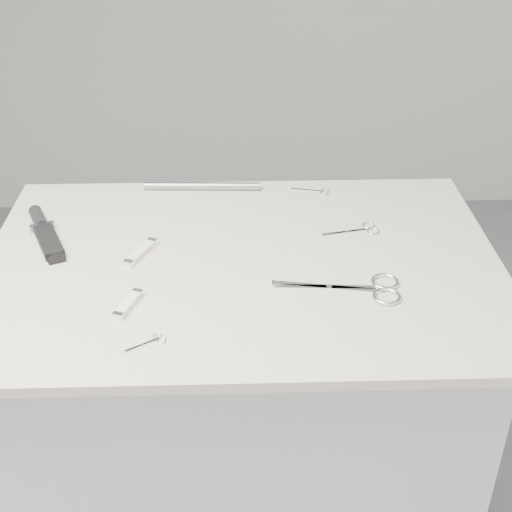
{
  "coord_description": "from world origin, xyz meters",
  "views": [
    {
      "loc": [
        -0.01,
        -1.16,
        1.65
      ],
      "look_at": [
        0.03,
        0.02,
        0.92
      ],
      "focal_mm": 50.0,
      "sensor_mm": 36.0,
      "label": 1
    }
  ],
  "objects_px": {
    "metal_rail": "(202,186)",
    "plinth": "(244,435)",
    "embroidery_scissors_b": "(316,191)",
    "pocket_knife_a": "(141,252)",
    "tiny_scissors": "(150,342)",
    "large_shears": "(365,288)",
    "embroidery_scissors_a": "(360,230)",
    "sheathed_knife": "(44,231)",
    "pocket_knife_b": "(128,304)"
  },
  "relations": [
    {
      "from": "metal_rail",
      "to": "plinth",
      "type": "bearing_deg",
      "value": -74.27
    },
    {
      "from": "embroidery_scissors_b",
      "to": "plinth",
      "type": "bearing_deg",
      "value": -107.59
    },
    {
      "from": "pocket_knife_a",
      "to": "tiny_scissors",
      "type": "bearing_deg",
      "value": -145.39
    },
    {
      "from": "large_shears",
      "to": "embroidery_scissors_a",
      "type": "bearing_deg",
      "value": 90.23
    },
    {
      "from": "pocket_knife_a",
      "to": "embroidery_scissors_a",
      "type": "bearing_deg",
      "value": -54.23
    },
    {
      "from": "tiny_scissors",
      "to": "sheathed_knife",
      "type": "relative_size",
      "value": 0.33
    },
    {
      "from": "plinth",
      "to": "embroidery_scissors_a",
      "type": "xyz_separation_m",
      "value": [
        0.25,
        0.11,
        0.47
      ]
    },
    {
      "from": "metal_rail",
      "to": "tiny_scissors",
      "type": "bearing_deg",
      "value": -96.77
    },
    {
      "from": "embroidery_scissors_a",
      "to": "pocket_knife_b",
      "type": "distance_m",
      "value": 0.51
    },
    {
      "from": "plinth",
      "to": "large_shears",
      "type": "height_order",
      "value": "large_shears"
    },
    {
      "from": "embroidery_scissors_a",
      "to": "pocket_knife_a",
      "type": "distance_m",
      "value": 0.45
    },
    {
      "from": "sheathed_knife",
      "to": "pocket_knife_b",
      "type": "bearing_deg",
      "value": -165.69
    },
    {
      "from": "large_shears",
      "to": "sheathed_knife",
      "type": "bearing_deg",
      "value": 167.17
    },
    {
      "from": "plinth",
      "to": "sheathed_knife",
      "type": "height_order",
      "value": "sheathed_knife"
    },
    {
      "from": "sheathed_knife",
      "to": "tiny_scissors",
      "type": "bearing_deg",
      "value": -168.93
    },
    {
      "from": "large_shears",
      "to": "pocket_knife_b",
      "type": "relative_size",
      "value": 2.73
    },
    {
      "from": "plinth",
      "to": "embroidery_scissors_b",
      "type": "relative_size",
      "value": 10.22
    },
    {
      "from": "sheathed_knife",
      "to": "metal_rail",
      "type": "bearing_deg",
      "value": -82.08
    },
    {
      "from": "tiny_scissors",
      "to": "metal_rail",
      "type": "bearing_deg",
      "value": 51.32
    },
    {
      "from": "embroidery_scissors_b",
      "to": "tiny_scissors",
      "type": "xyz_separation_m",
      "value": [
        -0.33,
        -0.54,
        -0.0
      ]
    },
    {
      "from": "embroidery_scissors_a",
      "to": "pocket_knife_a",
      "type": "relative_size",
      "value": 1.23
    },
    {
      "from": "plinth",
      "to": "sheathed_knife",
      "type": "bearing_deg",
      "value": 164.04
    },
    {
      "from": "embroidery_scissors_a",
      "to": "sheathed_knife",
      "type": "xyz_separation_m",
      "value": [
        -0.65,
        0.01,
        0.01
      ]
    },
    {
      "from": "embroidery_scissors_a",
      "to": "embroidery_scissors_b",
      "type": "bearing_deg",
      "value": 98.95
    },
    {
      "from": "tiny_scissors",
      "to": "pocket_knife_a",
      "type": "bearing_deg",
      "value": 67.18
    },
    {
      "from": "tiny_scissors",
      "to": "pocket_knife_b",
      "type": "bearing_deg",
      "value": 83.28
    },
    {
      "from": "embroidery_scissors_a",
      "to": "pocket_knife_a",
      "type": "xyz_separation_m",
      "value": [
        -0.44,
        -0.08,
        0.0
      ]
    },
    {
      "from": "sheathed_knife",
      "to": "pocket_knife_a",
      "type": "bearing_deg",
      "value": -136.37
    },
    {
      "from": "tiny_scissors",
      "to": "plinth",
      "type": "bearing_deg",
      "value": 26.15
    },
    {
      "from": "embroidery_scissors_a",
      "to": "pocket_knife_a",
      "type": "bearing_deg",
      "value": 177.67
    },
    {
      "from": "embroidery_scissors_b",
      "to": "pocket_knife_a",
      "type": "relative_size",
      "value": 0.88
    },
    {
      "from": "pocket_knife_a",
      "to": "metal_rail",
      "type": "distance_m",
      "value": 0.3
    },
    {
      "from": "large_shears",
      "to": "tiny_scissors",
      "type": "relative_size",
      "value": 3.47
    },
    {
      "from": "tiny_scissors",
      "to": "pocket_knife_a",
      "type": "height_order",
      "value": "pocket_knife_a"
    },
    {
      "from": "metal_rail",
      "to": "large_shears",
      "type": "bearing_deg",
      "value": -53.39
    },
    {
      "from": "pocket_knife_b",
      "to": "metal_rail",
      "type": "xyz_separation_m",
      "value": [
        0.11,
        0.46,
        0.0
      ]
    },
    {
      "from": "embroidery_scissors_a",
      "to": "embroidery_scissors_b",
      "type": "distance_m",
      "value": 0.2
    },
    {
      "from": "pocket_knife_a",
      "to": "pocket_knife_b",
      "type": "height_order",
      "value": "pocket_knife_a"
    },
    {
      "from": "embroidery_scissors_b",
      "to": "pocket_knife_b",
      "type": "xyz_separation_m",
      "value": [
        -0.37,
        -0.44,
        0.0
      ]
    },
    {
      "from": "pocket_knife_a",
      "to": "embroidery_scissors_b",
      "type": "bearing_deg",
      "value": -29.04
    },
    {
      "from": "embroidery_scissors_b",
      "to": "tiny_scissors",
      "type": "relative_size",
      "value": 1.32
    },
    {
      "from": "plinth",
      "to": "metal_rail",
      "type": "relative_size",
      "value": 3.37
    },
    {
      "from": "embroidery_scissors_a",
      "to": "sheathed_knife",
      "type": "bearing_deg",
      "value": 166.86
    },
    {
      "from": "large_shears",
      "to": "embroidery_scissors_a",
      "type": "distance_m",
      "value": 0.22
    },
    {
      "from": "sheathed_knife",
      "to": "pocket_knife_a",
      "type": "height_order",
      "value": "sheathed_knife"
    },
    {
      "from": "large_shears",
      "to": "pocket_knife_a",
      "type": "relative_size",
      "value": 2.32
    },
    {
      "from": "large_shears",
      "to": "embroidery_scissors_b",
      "type": "bearing_deg",
      "value": 103.56
    },
    {
      "from": "pocket_knife_a",
      "to": "metal_rail",
      "type": "height_order",
      "value": "metal_rail"
    },
    {
      "from": "plinth",
      "to": "tiny_scissors",
      "type": "bearing_deg",
      "value": -121.94
    },
    {
      "from": "embroidery_scissors_a",
      "to": "tiny_scissors",
      "type": "distance_m",
      "value": 0.53
    }
  ]
}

